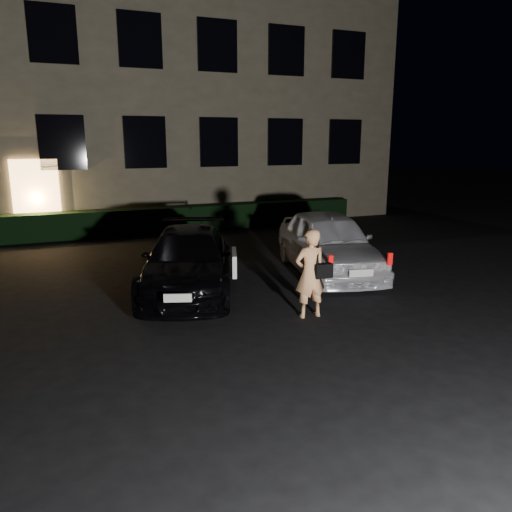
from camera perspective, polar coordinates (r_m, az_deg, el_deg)
name	(u,v)px	position (r m, az deg, el deg)	size (l,w,h in m)	color
ground	(285,351)	(7.67, 3.34, -10.76)	(80.00, 80.00, 0.00)	black
building	(123,64)	(21.70, -14.98, 20.45)	(20.00, 8.11, 12.00)	#6B614C
hedge	(151,220)	(17.29, -11.88, 4.00)	(15.00, 0.70, 0.85)	black
sedan	(188,261)	(10.52, -7.77, -0.52)	(3.11, 4.72, 1.27)	black
hatch	(328,243)	(11.87, 8.26, 1.52)	(2.64, 4.58, 1.47)	silver
man	(310,273)	(8.85, 6.25, -1.99)	(0.66, 0.39, 1.60)	#FFB271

